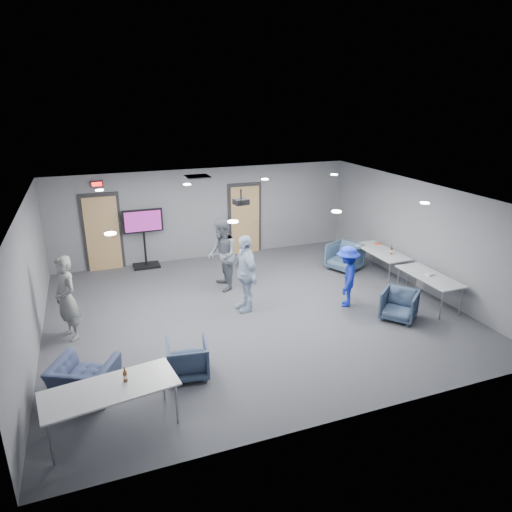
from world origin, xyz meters
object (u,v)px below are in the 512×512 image
object	(u,v)px
chair_right_a	(345,257)
tv_stand	(144,235)
chair_front_b	(85,379)
table_right_b	(429,278)
person_d	(347,277)
table_right_a	(381,252)
chair_right_c	(399,305)
chair_front_a	(187,358)
table_front_left	(110,390)
bottle_front	(125,376)
person_b	(222,255)
person_c	(245,273)
bottle_right	(391,251)
projector	(241,202)
person_a	(67,298)

from	to	relation	value
chair_right_a	tv_stand	distance (m)	5.72
chair_front_b	table_right_b	distance (m)	7.72
person_d	table_right_a	bearing A→B (deg)	159.04
chair_right_c	chair_front_a	size ratio (longest dim) A/B	1.01
person_d	chair_right_c	distance (m)	1.32
table_right_b	table_front_left	bearing A→B (deg)	104.43
chair_right_a	bottle_front	world-z (taller)	bottle_front
person_b	table_front_left	distance (m)	5.36
person_c	chair_front_b	size ratio (longest dim) A/B	1.85
chair_front_a	table_right_b	size ratio (longest dim) A/B	0.43
person_b	chair_right_a	distance (m)	3.68
person_b	table_right_a	xyz separation A→B (m)	(4.28, -0.66, -0.24)
chair_front_a	table_front_left	xyz separation A→B (m)	(-1.34, -1.00, 0.36)
person_d	bottle_right	xyz separation A→B (m)	(1.91, 0.95, 0.10)
person_d	table_right_b	distance (m)	1.94
person_b	person_d	world-z (taller)	person_b
person_d	table_right_a	xyz separation A→B (m)	(1.84, 1.27, -0.05)
table_right_a	table_right_b	world-z (taller)	same
chair_right_c	projector	world-z (taller)	projector
person_b	person_d	distance (m)	3.13
person_a	person_c	distance (m)	3.78
table_right_a	bottle_right	size ratio (longest dim) A/B	6.73
chair_right_c	bottle_front	bearing A→B (deg)	-116.54
bottle_front	projector	size ratio (longest dim) A/B	0.70
chair_front_b	projector	world-z (taller)	projector
chair_front_b	projector	xyz separation A→B (m)	(3.67, 2.76, 2.09)
person_a	projector	world-z (taller)	projector
person_c	bottle_right	world-z (taller)	person_c
person_c	bottle_right	distance (m)	4.21
person_b	chair_right_a	size ratio (longest dim) A/B	2.18
person_d	tv_stand	bearing A→B (deg)	-101.96
chair_right_c	table_front_left	distance (m)	6.37
chair_front_a	tv_stand	world-z (taller)	tv_stand
table_right_a	chair_front_a	bearing A→B (deg)	115.01
person_a	chair_front_a	world-z (taller)	person_a
projector	chair_front_a	bearing A→B (deg)	-134.18
bottle_right	person_b	bearing A→B (deg)	167.24
table_front_left	bottle_front	xyz separation A→B (m)	(0.23, 0.08, 0.13)
person_b	table_front_left	bearing A→B (deg)	-29.64
person_d	chair_front_a	size ratio (longest dim) A/B	2.00
table_right_a	tv_stand	size ratio (longest dim) A/B	1.04
chair_right_a	table_right_a	size ratio (longest dim) A/B	0.48
table_right_a	table_front_left	bearing A→B (deg)	117.38
bottle_front	bottle_right	bearing A→B (deg)	25.31
person_b	bottle_front	bearing A→B (deg)	-28.01
table_right_b	projector	bearing A→B (deg)	64.67
person_b	projector	distance (m)	1.66
person_b	chair_front_a	size ratio (longest dim) A/B	2.53
person_d	chair_right_a	bearing A→B (deg)	-175.79
chair_front_a	projector	distance (m)	3.97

